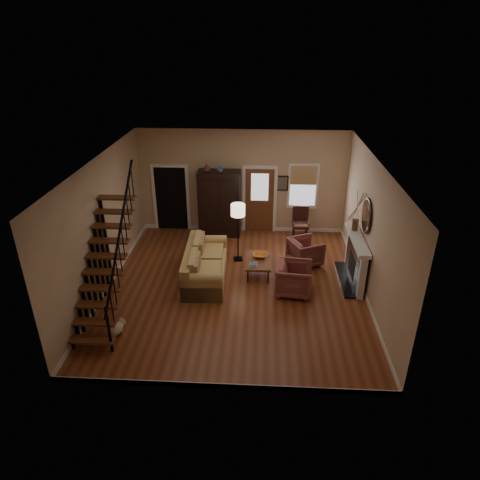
# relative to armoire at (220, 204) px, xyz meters

# --- Properties ---
(room) EXTENTS (7.00, 7.33, 3.30)m
(room) POSITION_rel_armoire_xyz_m (0.29, -1.39, 0.46)
(room) COLOR brown
(room) RESTS_ON ground
(staircase) EXTENTS (0.94, 2.80, 3.20)m
(staircase) POSITION_rel_armoire_xyz_m (-2.08, -4.45, 0.55)
(staircase) COLOR brown
(staircase) RESTS_ON ground
(fireplace) EXTENTS (0.33, 1.95, 2.30)m
(fireplace) POSITION_rel_armoire_xyz_m (3.83, -2.65, -0.31)
(fireplace) COLOR black
(fireplace) RESTS_ON ground
(armoire) EXTENTS (1.30, 0.60, 2.10)m
(armoire) POSITION_rel_armoire_xyz_m (0.00, 0.00, 0.00)
(armoire) COLOR black
(armoire) RESTS_ON ground
(vase_a) EXTENTS (0.24, 0.24, 0.25)m
(vase_a) POSITION_rel_armoire_xyz_m (-0.35, -0.10, 1.17)
(vase_a) COLOR #4C2619
(vase_a) RESTS_ON armoire
(vase_b) EXTENTS (0.20, 0.20, 0.21)m
(vase_b) POSITION_rel_armoire_xyz_m (0.05, -0.10, 1.16)
(vase_b) COLOR #334C60
(vase_b) RESTS_ON armoire
(sofa) EXTENTS (1.10, 2.38, 0.87)m
(sofa) POSITION_rel_armoire_xyz_m (-0.10, -2.79, -0.61)
(sofa) COLOR tan
(sofa) RESTS_ON ground
(coffee_table) EXTENTS (0.68, 1.14, 0.43)m
(coffee_table) POSITION_rel_armoire_xyz_m (1.27, -2.45, -0.83)
(coffee_table) COLOR brown
(coffee_table) RESTS_ON ground
(bowl) EXTENTS (0.38, 0.38, 0.09)m
(bowl) POSITION_rel_armoire_xyz_m (1.32, -2.30, -0.57)
(bowl) COLOR orange
(bowl) RESTS_ON coffee_table
(books) EXTENTS (0.21, 0.28, 0.05)m
(books) POSITION_rel_armoire_xyz_m (1.15, -2.75, -0.59)
(books) COLOR beige
(books) RESTS_ON coffee_table
(armchair_left) EXTENTS (0.97, 0.95, 0.81)m
(armchair_left) POSITION_rel_armoire_xyz_m (2.18, -3.33, -0.65)
(armchair_left) COLOR maroon
(armchair_left) RESTS_ON ground
(armchair_right) EXTENTS (1.09, 1.08, 0.75)m
(armchair_right) POSITION_rel_armoire_xyz_m (2.58, -1.83, -0.67)
(armchair_right) COLOR maroon
(armchair_right) RESTS_ON ground
(floor_lamp) EXTENTS (0.45, 0.45, 1.70)m
(floor_lamp) POSITION_rel_armoire_xyz_m (0.68, -1.70, -0.20)
(floor_lamp) COLOR black
(floor_lamp) RESTS_ON ground
(side_chair) EXTENTS (0.54, 0.54, 1.02)m
(side_chair) POSITION_rel_armoire_xyz_m (2.55, -0.20, -0.54)
(side_chair) COLOR #341910
(side_chair) RESTS_ON ground
(dog) EXTENTS (0.44, 0.55, 0.34)m
(dog) POSITION_rel_armoire_xyz_m (-1.74, -5.28, -0.88)
(dog) COLOR #D0B58E
(dog) RESTS_ON ground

